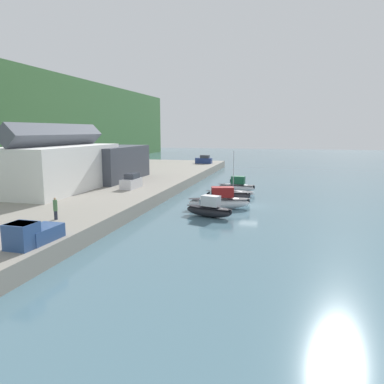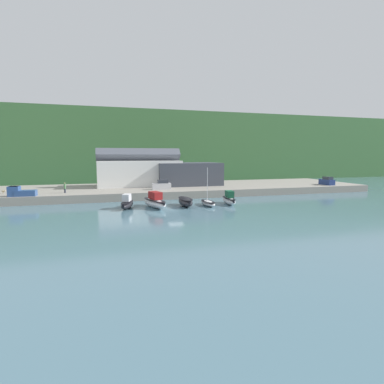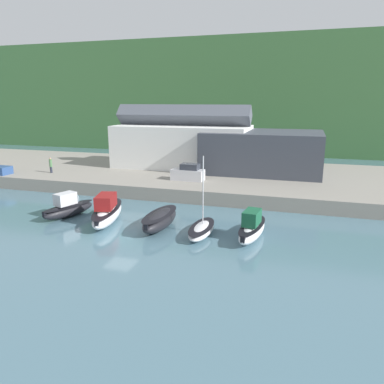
# 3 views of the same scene
# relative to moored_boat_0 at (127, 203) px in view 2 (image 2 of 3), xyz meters

# --- Properties ---
(ground_plane) EXTENTS (320.00, 320.00, 0.00)m
(ground_plane) POSITION_rel_moored_boat_0_xyz_m (7.92, -3.92, -0.93)
(ground_plane) COLOR slate
(hillside_backdrop) EXTENTS (240.00, 57.13, 24.88)m
(hillside_backdrop) POSITION_rel_moored_boat_0_xyz_m (7.92, 78.24, 11.51)
(hillside_backdrop) COLOR #42703D
(hillside_backdrop) RESTS_ON ground_plane
(quay_promenade) EXTENTS (107.47, 24.38, 1.62)m
(quay_promenade) POSITION_rel_moored_boat_0_xyz_m (7.92, 20.26, -0.12)
(quay_promenade) COLOR gray
(quay_promenade) RESTS_ON ground_plane
(harbor_clubhouse) EXTENTS (20.65, 9.23, 9.43)m
(harbor_clubhouse) POSITION_rel_moored_boat_0_xyz_m (4.78, 22.93, 4.22)
(harbor_clubhouse) COLOR white
(harbor_clubhouse) RESTS_ON quay_promenade
(yacht_club_building) EXTENTS (16.31, 11.66, 5.73)m
(yacht_club_building) POSITION_rel_moored_boat_0_xyz_m (17.05, 22.67, 3.56)
(yacht_club_building) COLOR #3D424C
(yacht_club_building) RESTS_ON quay_promenade
(moored_boat_0) EXTENTS (3.44, 6.28, 2.55)m
(moored_boat_0) POSITION_rel_moored_boat_0_xyz_m (0.00, 0.00, 0.00)
(moored_boat_0) COLOR black
(moored_boat_0) RESTS_ON ground_plane
(moored_boat_1) EXTENTS (4.20, 8.40, 2.87)m
(moored_boat_1) POSITION_rel_moored_boat_0_xyz_m (4.79, -0.45, 0.13)
(moored_boat_1) COLOR white
(moored_boat_1) RESTS_ON ground_plane
(moored_boat_2) EXTENTS (2.27, 6.57, 1.66)m
(moored_boat_2) POSITION_rel_moored_boat_0_xyz_m (10.41, -0.67, -0.06)
(moored_boat_2) COLOR black
(moored_boat_2) RESTS_ON ground_plane
(moored_boat_3) EXTENTS (2.00, 5.64, 7.05)m
(moored_boat_3) POSITION_rel_moored_boat_0_xyz_m (14.60, -1.23, -0.41)
(moored_boat_3) COLOR silver
(moored_boat_3) RESTS_ON ground_plane
(moored_boat_4) EXTENTS (2.39, 6.49, 2.61)m
(moored_boat_4) POSITION_rel_moored_boat_0_xyz_m (19.00, -0.77, 0.02)
(moored_boat_4) COLOR silver
(moored_boat_4) RESTS_ON ground_plane
(parked_car_0) EXTENTS (1.90, 4.24, 2.16)m
(parked_car_0) POSITION_rel_moored_boat_0_xyz_m (52.18, 12.01, 1.61)
(parked_car_0) COLOR navy
(parked_car_0) RESTS_ON quay_promenade
(parked_car_1) EXTENTS (4.26, 1.96, 2.16)m
(parked_car_1) POSITION_rel_moored_boat_0_xyz_m (8.67, 13.53, 1.61)
(parked_car_1) COLOR silver
(parked_car_1) RESTS_ON quay_promenade
(pickup_truck_0) EXTENTS (4.79, 2.12, 1.90)m
(pickup_truck_0) POSITION_rel_moored_boat_0_xyz_m (-19.04, 9.68, 1.51)
(pickup_truck_0) COLOR #2D4C84
(pickup_truck_0) RESTS_ON quay_promenade
(person_on_quay) EXTENTS (0.40, 0.40, 2.14)m
(person_on_quay) POSITION_rel_moored_boat_0_xyz_m (-11.53, 12.66, 1.79)
(person_on_quay) COLOR #232838
(person_on_quay) RESTS_ON quay_promenade
(dog_on_quay) EXTENTS (0.88, 0.55, 0.68)m
(dog_on_quay) POSITION_rel_moored_boat_0_xyz_m (-23.33, 15.15, 1.15)
(dog_on_quay) COLOR tan
(dog_on_quay) RESTS_ON quay_promenade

